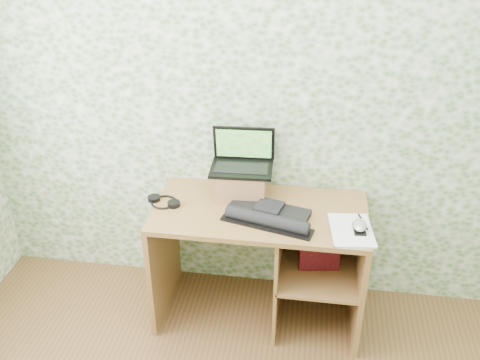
% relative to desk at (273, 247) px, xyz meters
% --- Properties ---
extents(wall_back, '(3.50, 0.00, 3.50)m').
position_rel_desk_xyz_m(wall_back, '(-0.08, 0.28, 0.82)').
color(wall_back, white).
rests_on(wall_back, ground).
extents(desk, '(1.20, 0.60, 0.75)m').
position_rel_desk_xyz_m(desk, '(0.00, 0.00, 0.00)').
color(desk, brown).
rests_on(desk, floor).
extents(riser, '(0.29, 0.25, 0.17)m').
position_rel_desk_xyz_m(riser, '(-0.21, 0.12, 0.35)').
color(riser, brown).
rests_on(riser, desk).
extents(laptop, '(0.36, 0.26, 0.24)m').
position_rel_desk_xyz_m(laptop, '(-0.21, 0.15, 0.49)').
color(laptop, black).
rests_on(laptop, riser).
extents(keyboard, '(0.51, 0.37, 0.07)m').
position_rel_desk_xyz_m(keyboard, '(-0.03, -0.11, 0.29)').
color(keyboard, black).
rests_on(keyboard, desk).
extents(headphones, '(0.20, 0.19, 0.03)m').
position_rel_desk_xyz_m(headphones, '(-0.63, -0.04, 0.28)').
color(headphones, black).
rests_on(headphones, desk).
extents(notepad, '(0.25, 0.33, 0.01)m').
position_rel_desk_xyz_m(notepad, '(0.42, -0.17, 0.28)').
color(notepad, white).
rests_on(notepad, desk).
extents(mouse, '(0.08, 0.12, 0.04)m').
position_rel_desk_xyz_m(mouse, '(0.46, -0.17, 0.30)').
color(mouse, '#BCBCBF').
rests_on(mouse, notepad).
extents(pen, '(0.05, 0.15, 0.01)m').
position_rel_desk_xyz_m(pen, '(0.48, -0.09, 0.29)').
color(pen, black).
rests_on(pen, notepad).
extents(red_box, '(0.24, 0.11, 0.28)m').
position_rel_desk_xyz_m(red_box, '(0.27, -0.03, 0.05)').
color(red_box, maroon).
rests_on(red_box, desk).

